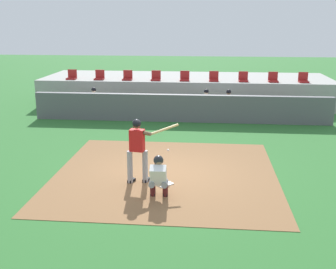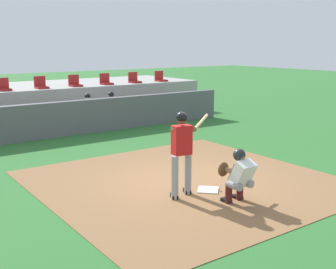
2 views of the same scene
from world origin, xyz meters
name	(u,v)px [view 2 (image 2 of 2)]	position (x,y,z in m)	size (l,w,h in m)	color
ground_plane	(186,182)	(0.00, 0.00, 0.00)	(80.00, 80.00, 0.00)	#2D6B2D
dirt_infield	(186,181)	(0.00, 0.00, 0.01)	(6.40, 6.40, 0.01)	olive
home_plate	(208,190)	(0.00, -0.80, 0.02)	(0.44, 0.44, 0.02)	white
batter_at_plate	(182,148)	(-0.67, -0.74, 1.04)	(1.38, 0.65, 1.80)	#99999E
catcher_crouched	(238,174)	(-0.01, -1.70, 0.61)	(0.49, 1.99, 1.13)	gray
dugout_wall	(71,118)	(0.00, 6.50, 0.60)	(13.00, 0.30, 1.20)	#59595E
dugout_bench	(61,124)	(0.00, 7.50, 0.23)	(11.80, 0.44, 0.45)	olive
dugout_player_1	(90,110)	(1.10, 7.34, 0.67)	(0.49, 0.70, 1.30)	#939399
dugout_player_2	(113,108)	(2.11, 7.34, 0.67)	(0.49, 0.70, 1.30)	#939399
stands_platform	(30,102)	(0.00, 10.90, 0.70)	(15.00, 4.40, 1.40)	#9E9E99
stadium_seat_3	(4,87)	(-1.44, 9.38, 1.53)	(0.46, 0.46, 0.48)	#A51E1E
stadium_seat_4	(41,85)	(0.00, 9.38, 1.53)	(0.46, 0.46, 0.48)	#A51E1E
stadium_seat_5	(75,83)	(1.44, 9.38, 1.53)	(0.46, 0.46, 0.48)	#A51E1E
stadium_seat_6	(106,81)	(2.89, 9.38, 1.53)	(0.46, 0.46, 0.48)	#A51E1E
stadium_seat_7	(134,80)	(4.33, 9.38, 1.53)	(0.46, 0.46, 0.48)	#A51E1E
stadium_seat_8	(160,78)	(5.78, 9.38, 1.53)	(0.46, 0.46, 0.48)	#A51E1E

